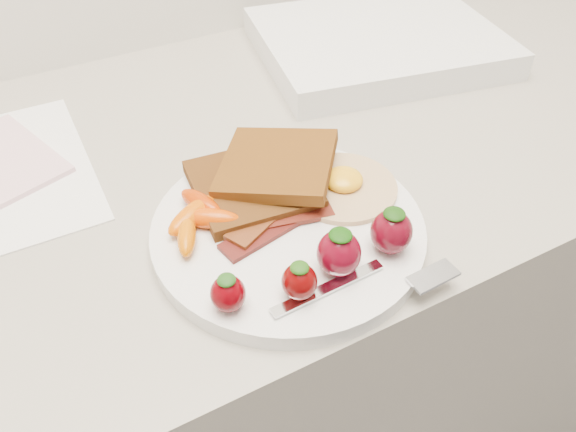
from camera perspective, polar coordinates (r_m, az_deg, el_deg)
name	(u,v)px	position (r m, az deg, el deg)	size (l,w,h in m)	color
counter	(233,366)	(1.01, -5.59, -14.94)	(2.00, 0.60, 0.90)	gray
plate	(288,230)	(0.56, 0.00, -1.43)	(0.27, 0.27, 0.02)	white
toast_lower	(253,185)	(0.59, -3.62, 3.13)	(0.12, 0.12, 0.01)	#341A0B
toast_upper	(277,164)	(0.59, -1.12, 5.30)	(0.11, 0.11, 0.01)	#4B2C0E
fried_egg	(343,185)	(0.59, 5.64, 3.16)	(0.14, 0.14, 0.02)	beige
bacon_strips	(273,220)	(0.55, -1.56, -0.37)	(0.12, 0.08, 0.01)	black
baby_carrots	(198,217)	(0.55, -9.10, -0.11)	(0.08, 0.09, 0.02)	#D85700
strawberries	(334,256)	(0.49, 4.72, -4.05)	(0.19, 0.05, 0.05)	#550006
fork	(376,282)	(0.50, 8.97, -6.68)	(0.17, 0.05, 0.00)	silver
appliance	(378,43)	(0.88, 9.10, 17.01)	(0.34, 0.27, 0.04)	white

